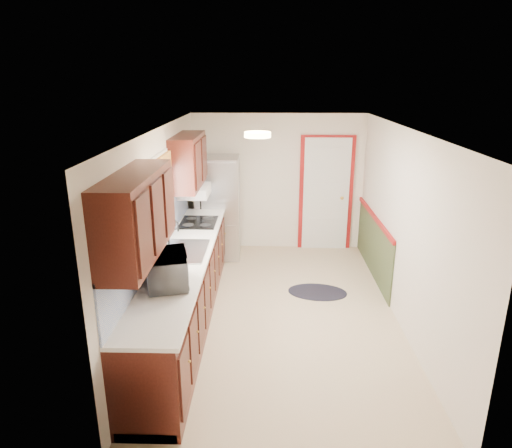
{
  "coord_description": "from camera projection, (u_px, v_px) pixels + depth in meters",
  "views": [
    {
      "loc": [
        -0.18,
        -5.39,
        2.98
      ],
      "look_at": [
        -0.33,
        0.27,
        1.15
      ],
      "focal_mm": 32.0,
      "sensor_mm": 36.0,
      "label": 1
    }
  ],
  "objects": [
    {
      "name": "rug",
      "position": [
        317.0,
        292.0,
        6.61
      ],
      "size": [
        0.91,
        0.66,
        0.01
      ],
      "primitive_type": "ellipsoid",
      "rotation": [
        0.0,
        0.0,
        -0.13
      ],
      "color": "black",
      "rests_on": "ground"
    },
    {
      "name": "kitchen_run",
      "position": [
        180.0,
        264.0,
        5.54
      ],
      "size": [
        0.63,
        4.0,
        2.2
      ],
      "color": "#3C130D",
      "rests_on": "ground"
    },
    {
      "name": "microwave",
      "position": [
        167.0,
        266.0,
        4.65
      ],
      "size": [
        0.47,
        0.66,
        0.4
      ],
      "primitive_type": "imported",
      "rotation": [
        0.0,
        0.0,
        1.83
      ],
      "color": "white",
      "rests_on": "kitchen_run"
    },
    {
      "name": "back_wall_trim",
      "position": [
        336.0,
        204.0,
        7.84
      ],
      "size": [
        1.12,
        2.3,
        2.08
      ],
      "color": "maroon",
      "rests_on": "ground"
    },
    {
      "name": "ceiling_fixture",
      "position": [
        258.0,
        135.0,
        5.13
      ],
      "size": [
        0.3,
        0.3,
        0.06
      ],
      "primitive_type": "cylinder",
      "color": "#FFD88C",
      "rests_on": "room_shell"
    },
    {
      "name": "cooktop",
      "position": [
        199.0,
        222.0,
        6.67
      ],
      "size": [
        0.52,
        0.62,
        0.02
      ],
      "primitive_type": "cube",
      "color": "black",
      "rests_on": "kitchen_run"
    },
    {
      "name": "refrigerator",
      "position": [
        218.0,
        207.0,
        7.75
      ],
      "size": [
        0.74,
        0.73,
        1.73
      ],
      "rotation": [
        0.0,
        0.0,
        0.02
      ],
      "color": "#B7B7BC",
      "rests_on": "ground"
    },
    {
      "name": "room_shell",
      "position": [
        282.0,
        227.0,
        5.67
      ],
      "size": [
        3.2,
        5.2,
        2.52
      ],
      "color": "#C9B28E",
      "rests_on": "ground"
    }
  ]
}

